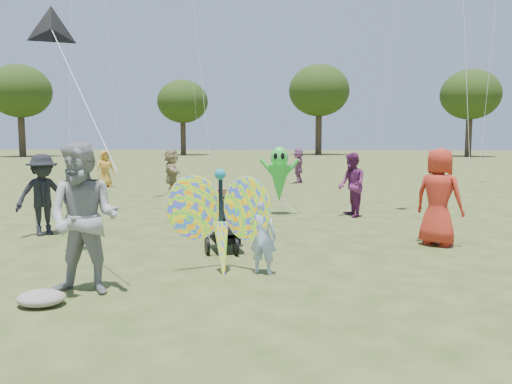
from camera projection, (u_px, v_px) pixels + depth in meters
The scene contains 15 objects.
ground at pixel (260, 289), 6.43m from camera, with size 160.00×160.00×0.00m, color #51592B.
child_girl at pixel (263, 236), 7.12m from camera, with size 0.40×0.26×1.09m, color #9DB5DF.
adult_man at pixel (84, 219), 6.15m from camera, with size 0.92×0.72×1.90m, color gray.
grey_bag at pixel (41, 298), 5.79m from camera, with size 0.56×0.46×0.18m, color gray.
crowd_a at pixel (439, 197), 9.00m from camera, with size 0.86×0.56×1.77m, color #B52D1D.
crowd_b at pixel (43, 195), 9.96m from camera, with size 1.05×0.61×1.63m, color black.
crowd_d at pixel (172, 173), 16.60m from camera, with size 1.48×0.47×1.59m, color #96855C.
crowd_e at pixel (352, 185), 12.34m from camera, with size 0.78×0.60×1.60m, color #68225B.
crowd_g at pixel (105, 169), 20.02m from camera, with size 0.72×0.47×1.47m, color gold.
crowd_j at pixel (298, 165), 21.86m from camera, with size 1.42×0.45×1.53m, color #9D5A8E.
jogging_stroller at pixel (225, 215), 8.64m from camera, with size 0.74×1.14×1.09m.
butterfly_kite at pixel (221, 221), 7.18m from camera, with size 1.74×0.75×1.71m.
delta_kite_rig at pixel (52, 30), 7.74m from camera, with size 2.10×2.01×2.51m.
alien_kite at pixel (279, 177), 12.68m from camera, with size 1.12×0.69×1.74m.
tree_line at pixel (338, 89), 49.84m from camera, with size 91.78×33.60×10.79m.
Camera 1 is at (0.58, -6.24, 1.93)m, focal length 35.00 mm.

